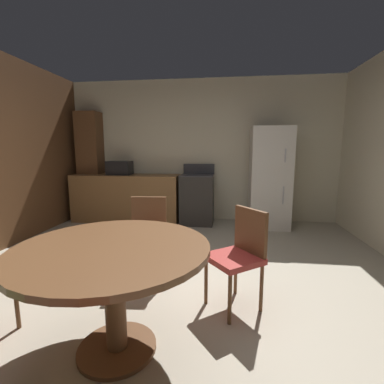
# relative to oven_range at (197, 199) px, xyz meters

# --- Properties ---
(ground_plane) EXTENTS (14.00, 14.00, 0.00)m
(ground_plane) POSITION_rel_oven_range_xyz_m (0.04, -2.73, -0.47)
(ground_plane) COLOR #A89E89
(wall_back) EXTENTS (5.45, 0.12, 2.70)m
(wall_back) POSITION_rel_oven_range_xyz_m (0.04, 0.40, 0.88)
(wall_back) COLOR beige
(wall_back) RESTS_ON ground
(kitchen_counter) EXTENTS (2.04, 0.60, 0.90)m
(kitchen_counter) POSITION_rel_oven_range_xyz_m (-1.37, -0.00, -0.02)
(kitchen_counter) COLOR olive
(kitchen_counter) RESTS_ON ground
(pantry_column) EXTENTS (0.44, 0.36, 2.10)m
(pantry_column) POSITION_rel_oven_range_xyz_m (-2.17, 0.18, 0.58)
(pantry_column) COLOR brown
(pantry_column) RESTS_ON ground
(oven_range) EXTENTS (0.60, 0.60, 1.10)m
(oven_range) POSITION_rel_oven_range_xyz_m (0.00, 0.00, 0.00)
(oven_range) COLOR #2D2B28
(oven_range) RESTS_ON ground
(refrigerator) EXTENTS (0.68, 0.68, 1.76)m
(refrigerator) POSITION_rel_oven_range_xyz_m (1.29, -0.05, 0.41)
(refrigerator) COLOR silver
(refrigerator) RESTS_ON ground
(microwave) EXTENTS (0.44, 0.32, 0.26)m
(microwave) POSITION_rel_oven_range_xyz_m (-1.50, -0.00, 0.56)
(microwave) COLOR black
(microwave) RESTS_ON kitchen_counter
(dining_table) EXTENTS (1.28, 1.28, 0.76)m
(dining_table) POSITION_rel_oven_range_xyz_m (-0.19, -3.34, 0.14)
(dining_table) COLOR brown
(dining_table) RESTS_ON ground
(chair_northeast) EXTENTS (0.56, 0.56, 0.87)m
(chair_northeast) POSITION_rel_oven_range_xyz_m (0.66, -2.68, 0.03)
(chair_northeast) COLOR brown
(chair_northeast) RESTS_ON ground
(chair_north) EXTENTS (0.43, 0.43, 0.87)m
(chair_north) POSITION_rel_oven_range_xyz_m (-0.29, -2.26, 0.03)
(chair_north) COLOR brown
(chair_north) RESTS_ON ground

